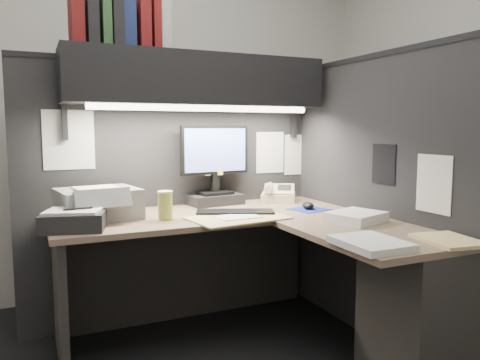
# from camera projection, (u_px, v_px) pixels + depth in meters

# --- Properties ---
(wall_back) EXTENTS (3.50, 0.04, 2.70)m
(wall_back) POSITION_uv_depth(u_px,v_px,m) (148.00, 110.00, 3.43)
(wall_back) COLOR beige
(wall_back) RESTS_ON floor
(partition_back) EXTENTS (1.90, 0.06, 1.60)m
(partition_back) POSITION_uv_depth(u_px,v_px,m) (175.00, 193.00, 2.99)
(partition_back) COLOR black
(partition_back) RESTS_ON floor
(partition_right) EXTENTS (0.06, 1.50, 1.60)m
(partition_right) POSITION_uv_depth(u_px,v_px,m) (371.00, 200.00, 2.70)
(partition_right) COLOR black
(partition_right) RESTS_ON floor
(desk) EXTENTS (1.70, 1.53, 0.73)m
(desk) POSITION_uv_depth(u_px,v_px,m) (305.00, 283.00, 2.35)
(desk) COLOR #7E6750
(desk) RESTS_ON floor
(overhead_shelf) EXTENTS (1.55, 0.34, 0.30)m
(overhead_shelf) POSITION_uv_depth(u_px,v_px,m) (197.00, 80.00, 2.79)
(overhead_shelf) COLOR black
(overhead_shelf) RESTS_ON partition_back
(task_light_tube) EXTENTS (1.32, 0.04, 0.04)m
(task_light_tube) POSITION_uv_depth(u_px,v_px,m) (206.00, 108.00, 2.68)
(task_light_tube) COLOR white
(task_light_tube) RESTS_ON overhead_shelf
(monitor) EXTENTS (0.47, 0.24, 0.50)m
(monitor) POSITION_uv_depth(u_px,v_px,m) (215.00, 173.00, 2.97)
(monitor) COLOR black
(monitor) RESTS_ON desk
(keyboard) EXTENTS (0.46, 0.30, 0.02)m
(keyboard) POSITION_uv_depth(u_px,v_px,m) (235.00, 212.00, 2.65)
(keyboard) COLOR black
(keyboard) RESTS_ON desk
(mousepad) EXTENTS (0.25, 0.23, 0.00)m
(mousepad) POSITION_uv_depth(u_px,v_px,m) (309.00, 209.00, 2.80)
(mousepad) COLOR navy
(mousepad) RESTS_ON desk
(mouse) EXTENTS (0.11, 0.13, 0.04)m
(mouse) POSITION_uv_depth(u_px,v_px,m) (308.00, 205.00, 2.81)
(mouse) COLOR black
(mouse) RESTS_ON mousepad
(telephone) EXTENTS (0.30, 0.31, 0.09)m
(telephone) POSITION_uv_depth(u_px,v_px,m) (278.00, 195.00, 3.11)
(telephone) COLOR #C2B195
(telephone) RESTS_ON desk
(coffee_cup) EXTENTS (0.09, 0.09, 0.14)m
(coffee_cup) POSITION_uv_depth(u_px,v_px,m) (165.00, 206.00, 2.49)
(coffee_cup) COLOR #BFBD4C
(coffee_cup) RESTS_ON desk
(printer) EXTENTS (0.45, 0.40, 0.16)m
(printer) POSITION_uv_depth(u_px,v_px,m) (98.00, 204.00, 2.52)
(printer) COLOR gray
(printer) RESTS_ON desk
(notebook_stack) EXTENTS (0.34, 0.30, 0.09)m
(notebook_stack) POSITION_uv_depth(u_px,v_px,m) (74.00, 221.00, 2.24)
(notebook_stack) COLOR black
(notebook_stack) RESTS_ON desk
(open_folder) EXTENTS (0.55, 0.39, 0.01)m
(open_folder) POSITION_uv_depth(u_px,v_px,m) (238.00, 218.00, 2.52)
(open_folder) COLOR #DBC57B
(open_folder) RESTS_ON desk
(paper_stack_a) EXTENTS (0.33, 0.30, 0.05)m
(paper_stack_a) POSITION_uv_depth(u_px,v_px,m) (356.00, 217.00, 2.43)
(paper_stack_a) COLOR white
(paper_stack_a) RESTS_ON desk
(paper_stack_b) EXTENTS (0.24, 0.30, 0.03)m
(paper_stack_b) POSITION_uv_depth(u_px,v_px,m) (371.00, 243.00, 1.92)
(paper_stack_b) COLOR white
(paper_stack_b) RESTS_ON desk
(manila_stack) EXTENTS (0.25, 0.30, 0.02)m
(manila_stack) POSITION_uv_depth(u_px,v_px,m) (449.00, 240.00, 2.00)
(manila_stack) COLOR #DBC57B
(manila_stack) RESTS_ON desk
(binder_row) EXTENTS (0.53, 0.24, 0.31)m
(binder_row) POSITION_uv_depth(u_px,v_px,m) (121.00, 23.00, 2.57)
(binder_row) COLOR maroon
(binder_row) RESTS_ON overhead_shelf
(pinned_papers) EXTENTS (1.76, 1.31, 0.51)m
(pinned_papers) POSITION_uv_depth(u_px,v_px,m) (255.00, 155.00, 2.79)
(pinned_papers) COLOR white
(pinned_papers) RESTS_ON partition_back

